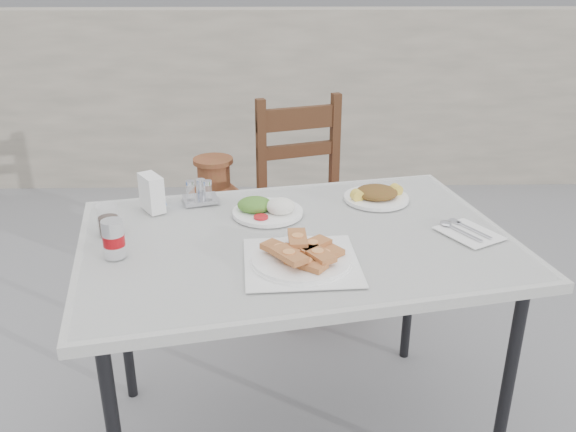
{
  "coord_description": "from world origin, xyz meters",
  "views": [
    {
      "loc": [
        0.11,
        -1.7,
        1.53
      ],
      "look_at": [
        0.15,
        -0.02,
        0.81
      ],
      "focal_mm": 38.0,
      "sensor_mm": 36.0,
      "label": 1
    }
  ],
  "objects_px": {
    "salad_chopped_plate": "(376,195)",
    "condiment_caddy": "(200,194)",
    "cola_glass": "(108,222)",
    "pide_plate": "(301,253)",
    "salad_rice_plate": "(267,208)",
    "napkin_holder": "(152,193)",
    "chair": "(309,203)",
    "cafe_table": "(296,252)",
    "soda_can": "(114,239)",
    "terracotta_urn": "(216,225)"
  },
  "relations": [
    {
      "from": "salad_chopped_plate",
      "to": "condiment_caddy",
      "type": "xyz_separation_m",
      "value": [
        -0.59,
        -0.01,
        0.01
      ]
    },
    {
      "from": "cola_glass",
      "to": "salad_chopped_plate",
      "type": "bearing_deg",
      "value": 17.16
    },
    {
      "from": "pide_plate",
      "to": "salad_rice_plate",
      "type": "relative_size",
      "value": 1.44
    },
    {
      "from": "salad_chopped_plate",
      "to": "napkin_holder",
      "type": "bearing_deg",
      "value": -174.32
    },
    {
      "from": "condiment_caddy",
      "to": "pide_plate",
      "type": "bearing_deg",
      "value": -54.15
    },
    {
      "from": "cola_glass",
      "to": "chair",
      "type": "xyz_separation_m",
      "value": [
        0.64,
        0.9,
        -0.31
      ]
    },
    {
      "from": "cafe_table",
      "to": "chair",
      "type": "bearing_deg",
      "value": 84.39
    },
    {
      "from": "soda_can",
      "to": "chair",
      "type": "relative_size",
      "value": 0.11
    },
    {
      "from": "napkin_holder",
      "to": "terracotta_urn",
      "type": "bearing_deg",
      "value": 50.26
    },
    {
      "from": "napkin_holder",
      "to": "salad_chopped_plate",
      "type": "bearing_deg",
      "value": -27.59
    },
    {
      "from": "napkin_holder",
      "to": "terracotta_urn",
      "type": "relative_size",
      "value": 0.19
    },
    {
      "from": "salad_rice_plate",
      "to": "cola_glass",
      "type": "distance_m",
      "value": 0.49
    },
    {
      "from": "salad_rice_plate",
      "to": "terracotta_urn",
      "type": "height_order",
      "value": "salad_rice_plate"
    },
    {
      "from": "salad_chopped_plate",
      "to": "chair",
      "type": "xyz_separation_m",
      "value": [
        -0.19,
        0.65,
        -0.29
      ]
    },
    {
      "from": "cola_glass",
      "to": "condiment_caddy",
      "type": "height_order",
      "value": "cola_glass"
    },
    {
      "from": "cafe_table",
      "to": "salad_rice_plate",
      "type": "relative_size",
      "value": 6.2
    },
    {
      "from": "napkin_holder",
      "to": "chair",
      "type": "bearing_deg",
      "value": 19.35
    },
    {
      "from": "cola_glass",
      "to": "chair",
      "type": "bearing_deg",
      "value": 54.48
    },
    {
      "from": "cola_glass",
      "to": "condiment_caddy",
      "type": "distance_m",
      "value": 0.35
    },
    {
      "from": "chair",
      "to": "terracotta_urn",
      "type": "xyz_separation_m",
      "value": [
        -0.45,
        0.2,
        -0.19
      ]
    },
    {
      "from": "salad_chopped_plate",
      "to": "chair",
      "type": "distance_m",
      "value": 0.73
    },
    {
      "from": "salad_rice_plate",
      "to": "chair",
      "type": "xyz_separation_m",
      "value": [
        0.18,
        0.76,
        -0.29
      ]
    },
    {
      "from": "pide_plate",
      "to": "cola_glass",
      "type": "distance_m",
      "value": 0.59
    },
    {
      "from": "napkin_holder",
      "to": "condiment_caddy",
      "type": "bearing_deg",
      "value": -8.28
    },
    {
      "from": "pide_plate",
      "to": "salad_rice_plate",
      "type": "distance_m",
      "value": 0.35
    },
    {
      "from": "condiment_caddy",
      "to": "chair",
      "type": "xyz_separation_m",
      "value": [
        0.4,
        0.65,
        -0.3
      ]
    },
    {
      "from": "napkin_holder",
      "to": "condiment_caddy",
      "type": "xyz_separation_m",
      "value": [
        0.15,
        0.07,
        -0.03
      ]
    },
    {
      "from": "cafe_table",
      "to": "condiment_caddy",
      "type": "xyz_separation_m",
      "value": [
        -0.31,
        0.27,
        0.08
      ]
    },
    {
      "from": "soda_can",
      "to": "napkin_holder",
      "type": "distance_m",
      "value": 0.33
    },
    {
      "from": "salad_rice_plate",
      "to": "cola_glass",
      "type": "bearing_deg",
      "value": -163.1
    },
    {
      "from": "pide_plate",
      "to": "cola_glass",
      "type": "xyz_separation_m",
      "value": [
        -0.56,
        0.19,
        0.01
      ]
    },
    {
      "from": "salad_chopped_plate",
      "to": "cola_glass",
      "type": "bearing_deg",
      "value": -162.84
    },
    {
      "from": "cola_glass",
      "to": "condiment_caddy",
      "type": "relative_size",
      "value": 0.69
    },
    {
      "from": "cola_glass",
      "to": "salad_rice_plate",
      "type": "bearing_deg",
      "value": 16.9
    },
    {
      "from": "cafe_table",
      "to": "cola_glass",
      "type": "height_order",
      "value": "cola_glass"
    },
    {
      "from": "cafe_table",
      "to": "soda_can",
      "type": "bearing_deg",
      "value": -166.32
    },
    {
      "from": "napkin_holder",
      "to": "terracotta_urn",
      "type": "xyz_separation_m",
      "value": [
        0.1,
        0.92,
        -0.53
      ]
    },
    {
      "from": "napkin_holder",
      "to": "condiment_caddy",
      "type": "relative_size",
      "value": 0.89
    },
    {
      "from": "napkin_holder",
      "to": "chair",
      "type": "relative_size",
      "value": 0.13
    },
    {
      "from": "cafe_table",
      "to": "salad_chopped_plate",
      "type": "distance_m",
      "value": 0.4
    },
    {
      "from": "soda_can",
      "to": "napkin_holder",
      "type": "bearing_deg",
      "value": 82.36
    },
    {
      "from": "soda_can",
      "to": "chair",
      "type": "xyz_separation_m",
      "value": [
        0.59,
        1.05,
        -0.33
      ]
    },
    {
      "from": "terracotta_urn",
      "to": "napkin_holder",
      "type": "bearing_deg",
      "value": -96.47
    },
    {
      "from": "cafe_table",
      "to": "condiment_caddy",
      "type": "distance_m",
      "value": 0.42
    },
    {
      "from": "salad_chopped_plate",
      "to": "soda_can",
      "type": "height_order",
      "value": "soda_can"
    },
    {
      "from": "soda_can",
      "to": "chair",
      "type": "height_order",
      "value": "chair"
    },
    {
      "from": "pide_plate",
      "to": "chair",
      "type": "xyz_separation_m",
      "value": [
        0.08,
        1.1,
        -0.3
      ]
    },
    {
      "from": "cafe_table",
      "to": "terracotta_urn",
      "type": "distance_m",
      "value": 1.25
    },
    {
      "from": "salad_chopped_plate",
      "to": "cola_glass",
      "type": "height_order",
      "value": "cola_glass"
    },
    {
      "from": "salad_rice_plate",
      "to": "terracotta_urn",
      "type": "distance_m",
      "value": 1.11
    }
  ]
}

